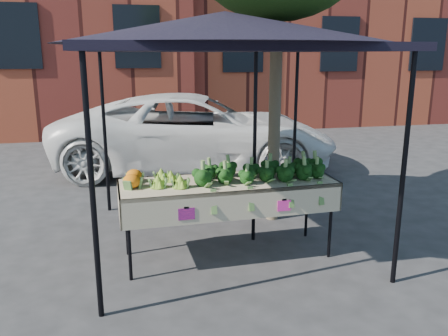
{
  "coord_description": "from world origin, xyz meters",
  "views": [
    {
      "loc": [
        -0.92,
        -4.63,
        2.28
      ],
      "look_at": [
        0.16,
        0.33,
        1.0
      ],
      "focal_mm": 36.52,
      "sensor_mm": 36.0,
      "label": 1
    }
  ],
  "objects_px": {
    "table": "(228,219)",
    "canopy": "(225,132)",
    "street_tree": "(276,48)",
    "vehicle": "(194,29)"
  },
  "relations": [
    {
      "from": "table",
      "to": "street_tree",
      "type": "relative_size",
      "value": 0.52
    },
    {
      "from": "table",
      "to": "vehicle",
      "type": "distance_m",
      "value": 4.69
    },
    {
      "from": "vehicle",
      "to": "street_tree",
      "type": "xyz_separation_m",
      "value": [
        0.61,
        -3.02,
        -0.38
      ]
    },
    {
      "from": "canopy",
      "to": "vehicle",
      "type": "distance_m",
      "value": 3.87
    },
    {
      "from": "street_tree",
      "to": "vehicle",
      "type": "bearing_deg",
      "value": 101.41
    },
    {
      "from": "table",
      "to": "canopy",
      "type": "bearing_deg",
      "value": 81.84
    },
    {
      "from": "street_tree",
      "to": "table",
      "type": "bearing_deg",
      "value": -129.73
    },
    {
      "from": "table",
      "to": "canopy",
      "type": "xyz_separation_m",
      "value": [
        0.07,
        0.47,
        0.92
      ]
    },
    {
      "from": "table",
      "to": "canopy",
      "type": "relative_size",
      "value": 0.77
    },
    {
      "from": "table",
      "to": "street_tree",
      "type": "xyz_separation_m",
      "value": [
        0.89,
        1.07,
        1.9
      ]
    }
  ]
}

